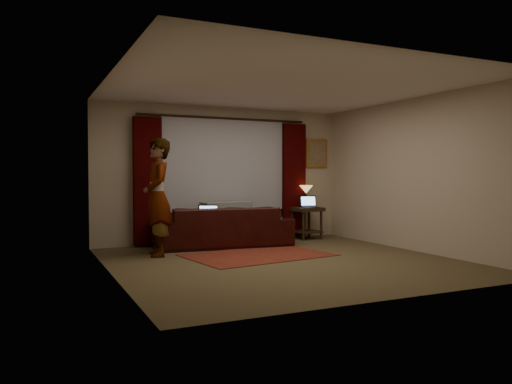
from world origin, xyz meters
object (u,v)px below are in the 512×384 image
at_px(laptop_sofa, 207,213).
at_px(laptop_table, 310,202).
at_px(sofa, 222,219).
at_px(person, 158,197).
at_px(tiffany_lamp, 306,196).
at_px(end_table, 306,223).

height_order(laptop_sofa, laptop_table, laptop_table).
distance_m(sofa, laptop_sofa, 0.39).
bearing_deg(person, laptop_sofa, 118.29).
height_order(laptop_sofa, tiffany_lamp, tiffany_lamp).
bearing_deg(laptop_table, person, -152.39).
height_order(tiffany_lamp, laptop_table, tiffany_lamp).
relative_size(end_table, laptop_table, 1.78).
bearing_deg(sofa, end_table, -165.47).
xyz_separation_m(sofa, tiffany_lamp, (1.97, 0.36, 0.36)).
bearing_deg(tiffany_lamp, person, -164.31).
xyz_separation_m(sofa, person, (-1.31, -0.56, 0.44)).
bearing_deg(laptop_table, end_table, 105.93).
relative_size(end_table, person, 0.34).
bearing_deg(tiffany_lamp, sofa, -169.62).
bearing_deg(tiffany_lamp, laptop_sofa, -167.41).
bearing_deg(tiffany_lamp, end_table, -115.71).
height_order(sofa, laptop_table, sofa).
relative_size(sofa, end_table, 3.87).
height_order(laptop_sofa, end_table, laptop_sofa).
bearing_deg(laptop_table, laptop_sofa, -157.02).
distance_m(tiffany_lamp, person, 3.41).
height_order(sofa, laptop_sofa, sofa).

